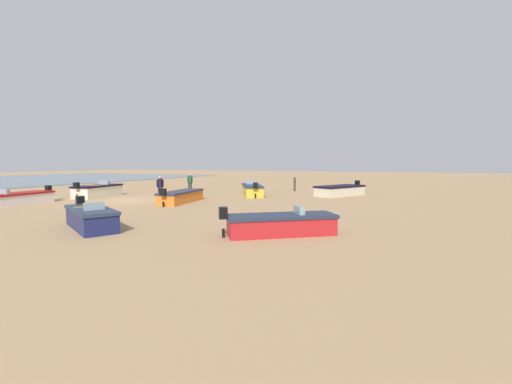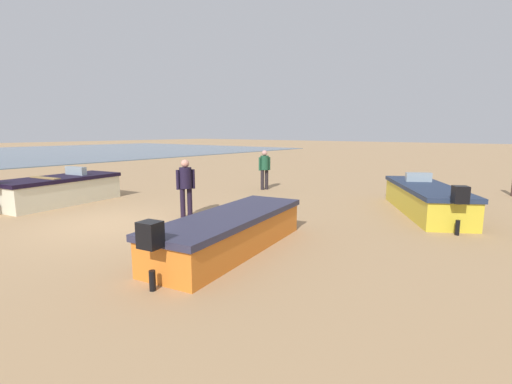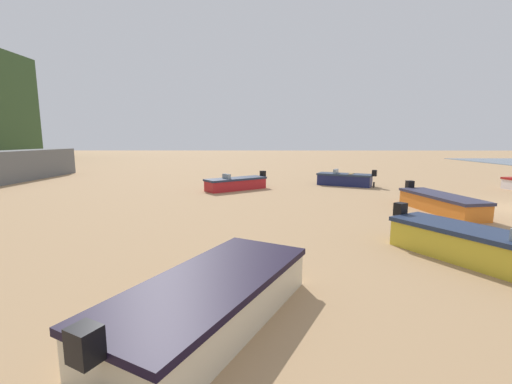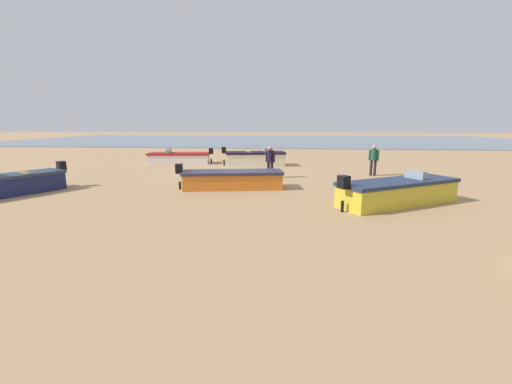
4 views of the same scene
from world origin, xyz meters
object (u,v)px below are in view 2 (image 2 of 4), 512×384
(boat_cream_5, at_px, (59,190))
(beach_walker_foreground, at_px, (186,184))
(boat_orange_1, at_px, (230,232))
(boat_yellow_3, at_px, (425,199))
(beach_walker_distant, at_px, (265,167))

(boat_cream_5, distance_m, beach_walker_foreground, 5.03)
(boat_orange_1, relative_size, boat_yellow_3, 1.00)
(boat_orange_1, bearing_deg, boat_yellow_3, 60.45)
(boat_yellow_3, xyz_separation_m, boat_cream_5, (5.92, -9.99, 0.03))
(boat_yellow_3, xyz_separation_m, beach_walker_distant, (-0.72, -6.43, 0.52))
(boat_cream_5, relative_size, beach_walker_foreground, 2.59)
(boat_orange_1, distance_m, boat_yellow_3, 6.49)
(beach_walker_foreground, bearing_deg, beach_walker_distant, 39.72)
(boat_orange_1, height_order, beach_walker_foreground, beach_walker_foreground)
(boat_yellow_3, distance_m, boat_cream_5, 11.61)
(boat_orange_1, distance_m, beach_walker_distant, 8.05)
(boat_orange_1, distance_m, boat_cream_5, 7.80)
(boat_yellow_3, bearing_deg, beach_walker_distant, 142.74)
(boat_orange_1, height_order, boat_cream_5, boat_cream_5)
(boat_orange_1, xyz_separation_m, beach_walker_distant, (-6.83, -4.23, 0.57))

